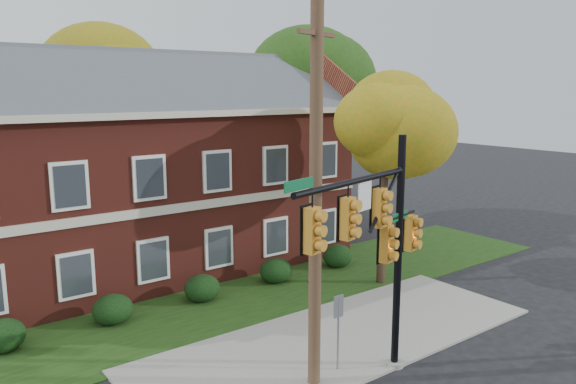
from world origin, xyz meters
TOP-DOWN VIEW (x-y plane):
  - ground at (0.00, 0.00)m, footprint 120.00×120.00m
  - sidewalk at (0.00, 1.00)m, footprint 14.00×5.00m
  - grass_strip at (0.00, 6.00)m, footprint 30.00×6.00m
  - apartment_building at (-2.00, 11.95)m, footprint 18.80×8.80m
  - hedge_far_left at (-9.00, 6.70)m, footprint 1.40×1.26m
  - hedge_left at (-5.50, 6.70)m, footprint 1.40×1.26m
  - hedge_center at (-2.00, 6.70)m, footprint 1.40×1.26m
  - hedge_right at (1.50, 6.70)m, footprint 1.40×1.26m
  - hedge_far_right at (5.00, 6.70)m, footprint 1.40×1.26m
  - tree_near_right at (5.22, 3.87)m, footprint 4.50×4.25m
  - tree_right_rear at (9.31, 12.81)m, footprint 6.30×5.95m
  - tree_far_rear at (-0.66, 19.79)m, footprint 6.84×6.46m
  - traffic_signal at (-1.13, -1.60)m, footprint 5.97×1.71m
  - utility_pole at (-2.52, -0.67)m, footprint 1.56×0.56m
  - sign_post at (-1.50, -0.52)m, footprint 0.34×0.06m

SIDE VIEW (x-z plane):
  - ground at x=0.00m, z-range 0.00..0.00m
  - grass_strip at x=0.00m, z-range 0.00..0.04m
  - sidewalk at x=0.00m, z-range 0.00..0.08m
  - hedge_far_left at x=-9.00m, z-range 0.00..1.05m
  - hedge_left at x=-5.50m, z-range 0.00..1.05m
  - hedge_center at x=-2.00m, z-range 0.00..1.05m
  - hedge_right at x=1.50m, z-range 0.00..1.05m
  - hedge_far_right at x=5.00m, z-range 0.00..1.05m
  - sign_post at x=-1.50m, z-range 0.42..2.74m
  - traffic_signal at x=-1.13m, z-range 0.83..7.67m
  - apartment_building at x=-2.00m, z-range 0.12..9.86m
  - utility_pole at x=-2.52m, z-range 0.07..10.30m
  - tree_near_right at x=5.22m, z-range 2.38..10.96m
  - tree_right_rear at x=9.31m, z-range 2.81..13.43m
  - tree_far_rear at x=-0.66m, z-range 3.08..14.60m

